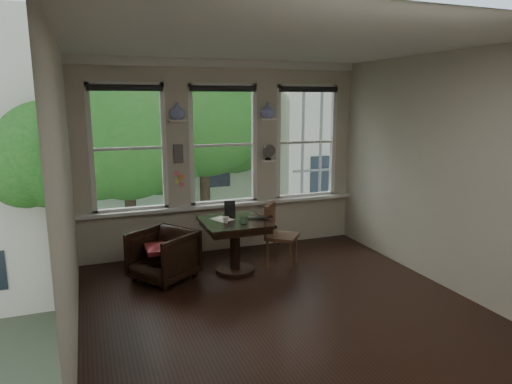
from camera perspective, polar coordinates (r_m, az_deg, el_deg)
name	(u,v)px	position (r m, az deg, el deg)	size (l,w,h in m)	color
ground	(278,304)	(5.65, 2.78, -13.75)	(4.50, 4.50, 0.00)	black
ceiling	(281,43)	(5.14, 3.12, 18.09)	(4.50, 4.50, 0.00)	silver
wall_back	(223,158)	(7.28, -4.15, 4.31)	(4.50, 4.50, 0.00)	beige
wall_front	(410,235)	(3.30, 18.75, -5.08)	(4.50, 4.50, 0.00)	beige
wall_left	(66,195)	(4.77, -22.67, -0.37)	(4.50, 4.50, 0.00)	beige
wall_right	(437,170)	(6.42, 21.72, 2.55)	(4.50, 4.50, 0.00)	beige
window_left	(128,148)	(6.99, -15.69, 5.26)	(1.10, 0.12, 1.90)	white
window_center	(223,145)	(7.26, -4.17, 5.87)	(1.10, 0.12, 1.90)	white
window_right	(305,142)	(7.79, 6.16, 6.22)	(1.10, 0.12, 1.90)	white
shelf_left	(178,120)	(6.96, -9.78, 8.80)	(0.26, 0.16, 0.03)	white
shelf_right	(268,119)	(7.38, 1.48, 9.10)	(0.26, 0.16, 0.03)	white
intercom	(178,154)	(7.03, -9.69, 4.74)	(0.14, 0.06, 0.28)	#59544F
sticky_notes	(179,176)	(7.09, -9.60, 1.93)	(0.16, 0.01, 0.24)	pink
desk_fan	(268,155)	(7.41, 1.52, 4.69)	(0.20, 0.20, 0.24)	#59544F
vase_left	(177,111)	(6.96, -9.82, 9.94)	(0.24, 0.24, 0.25)	white
vase_right	(268,110)	(7.37, 1.49, 10.18)	(0.24, 0.24, 0.25)	white
table	(235,246)	(6.48, -2.65, -6.80)	(0.90, 0.90, 0.75)	black
armchair_left	(163,255)	(6.33, -11.51, -7.78)	(0.74, 0.76, 0.69)	black
cushion_red	(163,248)	(6.29, -11.55, -6.87)	(0.45, 0.45, 0.06)	maroon
side_chair_right	(282,236)	(6.67, 3.28, -5.51)	(0.42, 0.42, 0.92)	#4C281B
laptop	(261,218)	(6.43, 0.62, -3.31)	(0.35, 0.23, 0.03)	black
mug	(226,220)	(6.25, -3.79, -3.50)	(0.09, 0.09, 0.09)	white
drinking_glass	(244,221)	(6.14, -1.54, -3.69)	(0.13, 0.13, 0.10)	white
tablet	(230,208)	(6.61, -3.30, -2.07)	(0.16, 0.02, 0.22)	black
papers	(222,219)	(6.46, -4.30, -3.39)	(0.22, 0.30, 0.00)	silver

